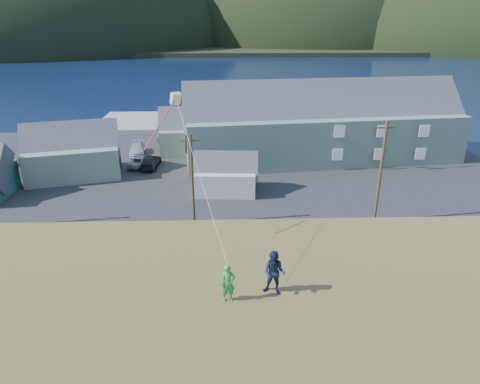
% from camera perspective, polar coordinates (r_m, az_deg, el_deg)
% --- Properties ---
extents(ground, '(900.00, 900.00, 0.00)m').
position_cam_1_polar(ground, '(37.36, -5.64, -5.40)').
color(ground, '#0A1638').
rests_on(ground, ground).
extents(grass_strip, '(110.00, 8.00, 0.10)m').
position_cam_1_polar(grass_strip, '(35.58, -5.83, -6.83)').
color(grass_strip, '#4C3D19').
rests_on(grass_strip, ground).
extents(waterfront_lot, '(72.00, 36.00, 0.12)m').
position_cam_1_polar(waterfront_lot, '(52.96, -4.57, 3.25)').
color(waterfront_lot, '#28282B').
rests_on(waterfront_lot, ground).
extents(wharf, '(26.00, 14.00, 0.90)m').
position_cam_1_polar(wharf, '(75.41, -8.47, 9.18)').
color(wharf, gray).
rests_on(wharf, ground).
extents(far_shore, '(900.00, 320.00, 2.00)m').
position_cam_1_polar(far_shore, '(363.37, -2.43, 19.76)').
color(far_shore, black).
rests_on(far_shore, ground).
extents(far_hills, '(760.00, 265.00, 143.00)m').
position_cam_1_polar(far_hills, '(314.49, 4.40, 19.50)').
color(far_hills, black).
rests_on(far_hills, ground).
extents(lodge, '(35.88, 13.72, 12.31)m').
position_cam_1_polar(lodge, '(56.08, 10.88, 8.98)').
color(lodge, slate).
rests_on(lodge, waterfront_lot).
extents(shed_palegreen_near, '(11.84, 9.00, 7.70)m').
position_cam_1_polar(shed_palegreen_near, '(52.77, -21.43, 4.91)').
color(shed_palegreen_near, gray).
rests_on(shed_palegreen_near, waterfront_lot).
extents(shed_white, '(6.95, 4.86, 5.29)m').
position_cam_1_polar(shed_white, '(44.76, -1.89, 2.39)').
color(shed_white, silver).
rests_on(shed_white, waterfront_lot).
extents(shed_palegreen_far, '(11.33, 6.77, 7.47)m').
position_cam_1_polar(shed_palegreen_far, '(58.95, -5.34, 8.04)').
color(shed_palegreen_far, slate).
rests_on(shed_palegreen_far, waterfront_lot).
extents(utility_poles, '(33.98, 0.24, 9.25)m').
position_cam_1_polar(utility_poles, '(36.93, -6.47, 1.89)').
color(utility_poles, '#47331E').
rests_on(utility_poles, waterfront_lot).
extents(parked_cars, '(24.98, 11.73, 1.55)m').
position_cam_1_polar(parked_cars, '(56.10, -10.21, 4.90)').
color(parked_cars, silver).
rests_on(parked_cars, waterfront_lot).
extents(kite_flyer_green, '(0.62, 0.48, 1.53)m').
position_cam_1_polar(kite_flyer_green, '(16.56, -1.61, -12.09)').
color(kite_flyer_green, green).
rests_on(kite_flyer_green, hillside).
extents(kite_flyer_navy, '(1.09, 0.98, 1.85)m').
position_cam_1_polar(kite_flyer_navy, '(16.90, 4.60, -10.73)').
color(kite_flyer_navy, '#172340').
rests_on(kite_flyer_navy, hillside).
extents(kite_rig, '(1.84, 3.85, 8.98)m').
position_cam_1_polar(kite_rig, '(20.94, -8.81, 11.51)').
color(kite_rig, '#F7E6BC').
rests_on(kite_rig, ground).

